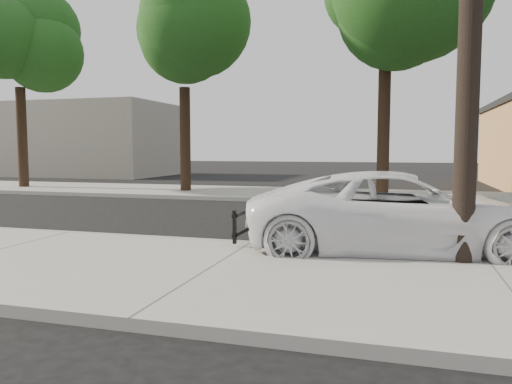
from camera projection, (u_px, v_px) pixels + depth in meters
The scene contains 9 objects.
ground at pixel (278, 232), 11.37m from camera, with size 120.00×120.00×0.00m, color black.
near_sidewalk at pixel (208, 274), 7.25m from camera, with size 90.00×4.40×0.15m, color gray.
far_sidewalk at pixel (330, 195), 19.49m from camera, with size 90.00×5.00×0.15m, color gray.
curb_near at pixel (252, 246), 9.35m from camera, with size 90.00×0.12×0.16m, color #9E9B93.
building_far at pixel (75, 140), 35.87m from camera, with size 14.00×8.00×5.00m, color gray.
tree_a at pixel (20, 44), 22.16m from camera, with size 4.65×4.50×9.00m.
tree_b at pixel (187, 43), 20.16m from camera, with size 4.34×4.20×8.45m.
tree_c at pixel (393, 5), 17.45m from camera, with size 4.96×4.80×9.55m.
police_cruiser at pixel (400, 213), 8.84m from camera, with size 2.47×5.36×1.49m, color white.
Camera 1 is at (2.67, -10.93, 1.89)m, focal length 35.00 mm.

